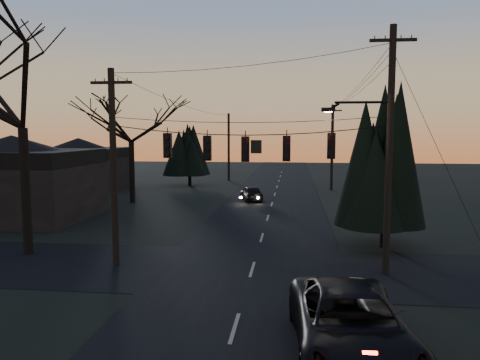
# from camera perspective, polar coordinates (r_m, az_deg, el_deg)

# --- Properties ---
(main_road) EXTENTS (8.00, 120.00, 0.02)m
(main_road) POSITION_cam_1_polar(r_m,az_deg,el_deg) (29.90, 3.19, -5.33)
(main_road) COLOR black
(main_road) RESTS_ON ground
(cross_road) EXTENTS (60.00, 7.00, 0.02)m
(cross_road) POSITION_cam_1_polar(r_m,az_deg,el_deg) (20.21, 1.50, -10.84)
(cross_road) COLOR black
(cross_road) RESTS_ON ground
(utility_pole_right) EXTENTS (5.00, 0.30, 10.00)m
(utility_pole_right) POSITION_cam_1_polar(r_m,az_deg,el_deg) (20.50, 17.29, -10.90)
(utility_pole_right) COLOR black
(utility_pole_right) RESTS_ON ground
(utility_pole_left) EXTENTS (1.80, 0.30, 8.50)m
(utility_pole_left) POSITION_cam_1_polar(r_m,az_deg,el_deg) (21.56, -14.85, -9.99)
(utility_pole_left) COLOR black
(utility_pole_left) RESTS_ON ground
(utility_pole_far_r) EXTENTS (1.80, 0.30, 8.50)m
(utility_pole_far_r) POSITION_cam_1_polar(r_m,az_deg,el_deg) (47.79, 11.06, -1.21)
(utility_pole_far_r) COLOR black
(utility_pole_far_r) RESTS_ON ground
(utility_pole_far_l) EXTENTS (0.30, 0.30, 8.00)m
(utility_pole_far_l) POSITION_cam_1_polar(r_m,az_deg,el_deg) (56.11, -1.38, -0.05)
(utility_pole_far_l) COLOR black
(utility_pole_far_l) RESTS_ON ground
(span_signal_assembly) EXTENTS (11.50, 0.44, 1.65)m
(span_signal_assembly) POSITION_cam_1_polar(r_m,az_deg,el_deg) (19.39, 0.84, 4.02)
(span_signal_assembly) COLOR black
(span_signal_assembly) RESTS_ON ground
(bare_tree_left) EXTENTS (11.02, 11.02, 12.03)m
(bare_tree_left) POSITION_cam_1_polar(r_m,az_deg,el_deg) (24.30, -25.22, 11.45)
(bare_tree_left) COLOR black
(bare_tree_left) RESTS_ON ground
(evergreen_right) EXTENTS (4.46, 4.46, 8.28)m
(evergreen_right) POSITION_cam_1_polar(r_m,az_deg,el_deg) (24.37, 17.38, 3.06)
(evergreen_right) COLOR black
(evergreen_right) RESTS_ON ground
(bare_tree_dist) EXTENTS (6.41, 6.41, 10.05)m
(bare_tree_dist) POSITION_cam_1_polar(r_m,az_deg,el_deg) (39.22, -13.19, 7.49)
(bare_tree_dist) COLOR black
(bare_tree_dist) RESTS_ON ground
(evergreen_dist) EXTENTS (3.92, 3.92, 6.32)m
(evergreen_dist) POSITION_cam_1_polar(r_m,az_deg,el_deg) (50.92, -6.17, 3.54)
(evergreen_dist) COLOR black
(evergreen_dist) RESTS_ON ground
(house_left_near) EXTENTS (10.00, 8.00, 5.60)m
(house_left_near) POSITION_cam_1_polar(r_m,az_deg,el_deg) (34.86, -25.91, 0.33)
(house_left_near) COLOR black
(house_left_near) RESTS_ON ground
(house_left_far) EXTENTS (9.00, 7.00, 5.20)m
(house_left_far) POSITION_cam_1_polar(r_m,az_deg,el_deg) (50.31, -19.03, 1.91)
(house_left_far) COLOR black
(house_left_far) RESTS_ON ground
(suv_near) EXTENTS (3.28, 6.41, 1.73)m
(suv_near) POSITION_cam_1_polar(r_m,az_deg,el_deg) (12.94, 13.33, -16.83)
(suv_near) COLOR black
(suv_near) RESTS_ON ground
(sedan_oncoming_a) EXTENTS (2.42, 4.06, 1.30)m
(sedan_oncoming_a) POSITION_cam_1_polar(r_m,az_deg,el_deg) (39.64, 1.42, -1.60)
(sedan_oncoming_a) COLOR black
(sedan_oncoming_a) RESTS_ON ground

